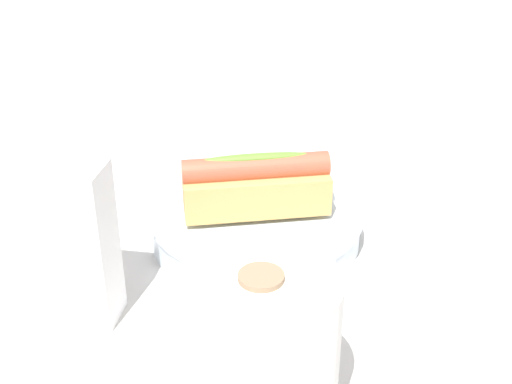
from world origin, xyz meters
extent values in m
plane|color=beige|center=(0.00, 0.00, 0.00)|extent=(2.40, 2.40, 0.00)
cylinder|color=silver|center=(0.01, 0.02, 0.02)|extent=(0.22, 0.22, 0.03)
torus|color=silver|center=(0.01, 0.02, 0.03)|extent=(0.23, 0.23, 0.01)
cube|color=tan|center=(0.01, 0.02, 0.06)|extent=(0.16, 0.08, 0.04)
cylinder|color=#BC563D|center=(0.01, 0.02, 0.08)|extent=(0.15, 0.06, 0.03)
ellipsoid|color=olive|center=(0.01, 0.02, 0.10)|extent=(0.11, 0.04, 0.01)
cylinder|color=white|center=(-0.21, 0.04, 0.04)|extent=(0.07, 0.07, 0.09)
cylinder|color=silver|center=(-0.21, 0.04, 0.04)|extent=(0.06, 0.06, 0.08)
cylinder|color=white|center=(-0.02, 0.28, 0.07)|extent=(0.11, 0.11, 0.13)
cylinder|color=#997A5B|center=(-0.02, 0.28, 0.13)|extent=(0.03, 0.03, 0.00)
cube|color=white|center=(0.17, 0.16, 0.07)|extent=(0.11, 0.05, 0.15)
camera|label=1|loc=(-0.04, 0.64, 0.39)|focal=48.09mm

